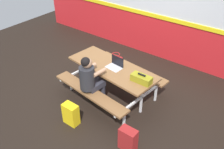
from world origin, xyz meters
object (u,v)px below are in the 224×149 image
at_px(toolbox_grey, 141,79).
at_px(satchel_spare, 71,114).
at_px(student_nearer, 90,78).
at_px(laptop_silver, 115,65).
at_px(backpack_dark, 128,139).
at_px(tote_bag_bright, 116,62).
at_px(picnic_table_main, 112,73).

distance_m(toolbox_grey, satchel_spare, 1.49).
relative_size(student_nearer, laptop_silver, 3.52).
bearing_deg(laptop_silver, backpack_dark, -44.63).
distance_m(laptop_silver, backpack_dark, 1.58).
relative_size(student_nearer, tote_bag_bright, 2.81).
distance_m(student_nearer, toolbox_grey, 1.00).
height_order(picnic_table_main, satchel_spare, picnic_table_main).
bearing_deg(satchel_spare, student_nearer, 91.76).
bearing_deg(tote_bag_bright, toolbox_grey, -37.18).
bearing_deg(tote_bag_bright, student_nearer, -72.35).
distance_m(laptop_silver, tote_bag_bright, 1.27).
distance_m(picnic_table_main, tote_bag_bright, 1.18).
height_order(backpack_dark, satchel_spare, same).
bearing_deg(toolbox_grey, student_nearer, -152.64).
distance_m(picnic_table_main, laptop_silver, 0.22).
relative_size(laptop_silver, toolbox_grey, 0.86).
height_order(tote_bag_bright, satchel_spare, satchel_spare).
bearing_deg(picnic_table_main, backpack_dark, -42.20).
height_order(toolbox_grey, tote_bag_bright, toolbox_grey).
bearing_deg(backpack_dark, picnic_table_main, 137.80).
relative_size(backpack_dark, satchel_spare, 1.00).
height_order(laptop_silver, tote_bag_bright, laptop_silver).
bearing_deg(tote_bag_bright, satchel_spare, -76.78).
distance_m(toolbox_grey, backpack_dark, 1.15).
bearing_deg(picnic_table_main, student_nearer, -102.57).
bearing_deg(picnic_table_main, toolbox_grey, -6.66).
height_order(toolbox_grey, satchel_spare, toolbox_grey).
bearing_deg(student_nearer, satchel_spare, -88.24).
bearing_deg(satchel_spare, laptop_silver, 82.17).
xyz_separation_m(toolbox_grey, tote_bag_bright, (-1.36, 1.03, -0.62)).
bearing_deg(toolbox_grey, laptop_silver, 170.33).
relative_size(picnic_table_main, student_nearer, 1.70).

